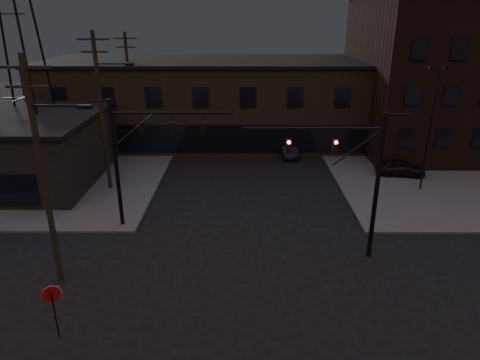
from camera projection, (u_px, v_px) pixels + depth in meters
name	position (u px, v px, depth m)	size (l,w,h in m)	color
ground	(252.00, 307.00, 19.41)	(140.00, 140.00, 0.00)	black
sidewalk_nw	(13.00, 156.00, 40.04)	(30.00, 30.00, 0.15)	#474744
building_row	(247.00, 102.00, 44.10)	(40.00, 12.00, 8.00)	#4B3928
building_right	(476.00, 76.00, 41.03)	(22.00, 16.00, 14.00)	black
traffic_signal_near	(356.00, 172.00, 21.81)	(7.12, 0.24, 8.00)	black
traffic_signal_far	(136.00, 150.00, 25.11)	(7.12, 0.24, 8.00)	black
stop_sign	(53.00, 300.00, 16.94)	(0.72, 0.33, 2.48)	black
utility_pole_near	(43.00, 170.00, 19.22)	(3.70, 0.28, 11.00)	black
utility_pole_mid	(102.00, 110.00, 30.33)	(3.70, 0.28, 11.50)	black
utility_pole_far	(130.00, 88.00, 41.66)	(2.20, 0.28, 11.00)	black
transmission_tower	(8.00, 14.00, 31.82)	(7.00, 7.00, 25.00)	black
lot_light_a	(431.00, 119.00, 30.42)	(1.50, 0.28, 9.14)	black
lot_light_b	(480.00, 105.00, 35.05)	(1.50, 0.28, 9.14)	black
parked_car_lot_a	(400.00, 168.00, 34.80)	(1.56, 3.88, 1.32)	black
parked_car_lot_b	(416.00, 141.00, 42.21)	(1.90, 4.68, 1.36)	#BCBCBE
car_crossing	(289.00, 149.00, 40.14)	(1.42, 4.07, 1.34)	black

